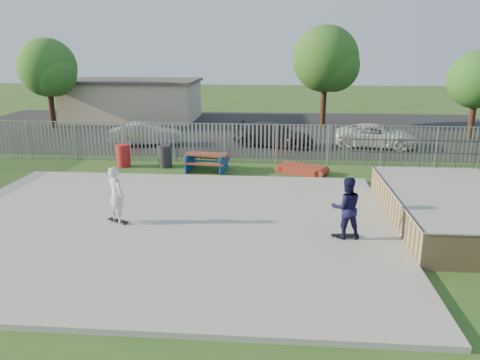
# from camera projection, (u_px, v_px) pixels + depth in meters

# --- Properties ---
(ground) EXTENTS (120.00, 120.00, 0.00)m
(ground) POSITION_uv_depth(u_px,v_px,m) (163.00, 227.00, 15.35)
(ground) COLOR #2A551D
(ground) RESTS_ON ground
(concrete_slab) EXTENTS (15.00, 12.00, 0.15)m
(concrete_slab) POSITION_uv_depth(u_px,v_px,m) (163.00, 225.00, 15.33)
(concrete_slab) COLOR #9C9D97
(concrete_slab) RESTS_ON ground
(quarter_pipe) EXTENTS (5.50, 7.05, 2.19)m
(quarter_pipe) POSITION_uv_depth(u_px,v_px,m) (452.00, 209.00, 15.44)
(quarter_pipe) COLOR tan
(quarter_pipe) RESTS_ON ground
(fence) EXTENTS (26.04, 16.02, 2.00)m
(fence) POSITION_uv_depth(u_px,v_px,m) (212.00, 165.00, 19.39)
(fence) COLOR gray
(fence) RESTS_ON ground
(picnic_table) EXTENTS (2.16, 1.85, 0.84)m
(picnic_table) POSITION_uv_depth(u_px,v_px,m) (207.00, 162.00, 22.25)
(picnic_table) COLOR brown
(picnic_table) RESTS_ON ground
(funbox) EXTENTS (2.19, 1.69, 0.39)m
(funbox) POSITION_uv_depth(u_px,v_px,m) (302.00, 170.00, 21.78)
(funbox) COLOR maroon
(funbox) RESTS_ON ground
(trash_bin_red) EXTENTS (0.66, 0.66, 1.10)m
(trash_bin_red) POSITION_uv_depth(u_px,v_px,m) (123.00, 156.00, 22.99)
(trash_bin_red) COLOR #AB1A1F
(trash_bin_red) RESTS_ON ground
(trash_bin_grey) EXTENTS (0.64, 0.64, 1.07)m
(trash_bin_grey) POSITION_uv_depth(u_px,v_px,m) (165.00, 156.00, 22.89)
(trash_bin_grey) COLOR black
(trash_bin_grey) RESTS_ON ground
(parking_lot) EXTENTS (40.00, 18.00, 0.02)m
(parking_lot) POSITION_uv_depth(u_px,v_px,m) (227.00, 129.00, 33.56)
(parking_lot) COLOR black
(parking_lot) RESTS_ON ground
(car_silver) EXTENTS (4.38, 2.30, 1.37)m
(car_silver) POSITION_uv_depth(u_px,v_px,m) (146.00, 134.00, 27.87)
(car_silver) COLOR silver
(car_silver) RESTS_ON parking_lot
(car_dark) EXTENTS (5.11, 3.01, 1.39)m
(car_dark) POSITION_uv_depth(u_px,v_px,m) (274.00, 135.00, 27.61)
(car_dark) COLOR black
(car_dark) RESTS_ON parking_lot
(car_white) EXTENTS (5.07, 2.99, 1.32)m
(car_white) POSITION_uv_depth(u_px,v_px,m) (376.00, 136.00, 27.36)
(car_white) COLOR white
(car_white) RESTS_ON parking_lot
(building) EXTENTS (10.40, 6.40, 3.20)m
(building) POSITION_uv_depth(u_px,v_px,m) (133.00, 100.00, 37.59)
(building) COLOR beige
(building) RESTS_ON ground
(tree_left) EXTENTS (4.11, 4.11, 6.35)m
(tree_left) POSITION_uv_depth(u_px,v_px,m) (47.00, 68.00, 33.18)
(tree_left) COLOR #3A2217
(tree_left) RESTS_ON ground
(tree_mid) EXTENTS (4.68, 4.68, 7.23)m
(tree_mid) POSITION_uv_depth(u_px,v_px,m) (326.00, 59.00, 33.16)
(tree_mid) COLOR #382216
(tree_mid) RESTS_ON ground
(tree_right) EXTENTS (3.59, 3.59, 5.55)m
(tree_right) POSITION_uv_depth(u_px,v_px,m) (477.00, 80.00, 29.11)
(tree_right) COLOR #3F2319
(tree_right) RESTS_ON ground
(skateboard_a) EXTENTS (0.82, 0.30, 0.08)m
(skateboard_a) POSITION_uv_depth(u_px,v_px,m) (344.00, 236.00, 14.16)
(skateboard_a) COLOR black
(skateboard_a) RESTS_ON concrete_slab
(skateboard_b) EXTENTS (0.80, 0.54, 0.08)m
(skateboard_b) POSITION_uv_depth(u_px,v_px,m) (118.00, 221.00, 15.35)
(skateboard_b) COLOR black
(skateboard_b) RESTS_ON concrete_slab
(skater_navy) EXTENTS (1.00, 0.83, 1.89)m
(skater_navy) POSITION_uv_depth(u_px,v_px,m) (346.00, 208.00, 13.91)
(skater_navy) COLOR #141239
(skater_navy) RESTS_ON concrete_slab
(skater_white) EXTENTS (0.82, 0.77, 1.89)m
(skater_white) POSITION_uv_depth(u_px,v_px,m) (116.00, 195.00, 15.10)
(skater_white) COLOR silver
(skater_white) RESTS_ON concrete_slab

